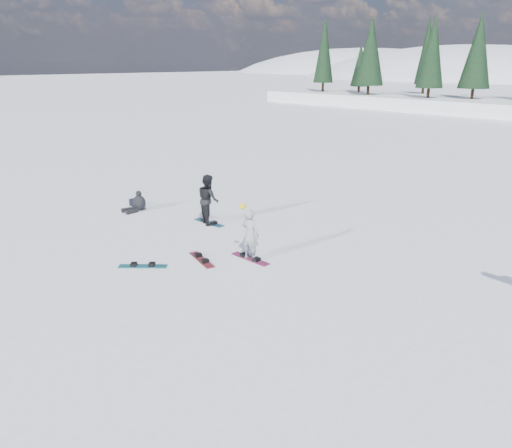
{
  "coord_description": "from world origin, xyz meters",
  "views": [
    {
      "loc": [
        10.86,
        -8.4,
        6.06
      ],
      "look_at": [
        0.05,
        2.04,
        1.1
      ],
      "focal_mm": 35.0,
      "sensor_mm": 36.0,
      "label": 1
    }
  ],
  "objects_px": {
    "snowboarder_woman": "(250,234)",
    "gear_bag": "(135,203)",
    "snowboard_loose_a": "(143,266)",
    "snowboard_loose_b": "(202,260)",
    "seated_rider": "(138,203)",
    "snowboarder_man": "(208,199)"
  },
  "relations": [
    {
      "from": "seated_rider",
      "to": "snowboard_loose_a",
      "type": "distance_m",
      "value": 6.22
    },
    {
      "from": "snowboarder_woman",
      "to": "seated_rider",
      "type": "relative_size",
      "value": 1.78
    },
    {
      "from": "snowboarder_woman",
      "to": "gear_bag",
      "type": "bearing_deg",
      "value": -18.34
    },
    {
      "from": "snowboarder_woman",
      "to": "snowboard_loose_b",
      "type": "relative_size",
      "value": 1.22
    },
    {
      "from": "snowboarder_woman",
      "to": "snowboard_loose_b",
      "type": "bearing_deg",
      "value": 34.79
    },
    {
      "from": "snowboarder_woman",
      "to": "snowboarder_man",
      "type": "xyz_separation_m",
      "value": [
        -3.82,
        1.4,
        0.11
      ]
    },
    {
      "from": "snowboarder_woman",
      "to": "snowboard_loose_a",
      "type": "bearing_deg",
      "value": 42.25
    },
    {
      "from": "seated_rider",
      "to": "snowboard_loose_b",
      "type": "distance_m",
      "value": 6.39
    },
    {
      "from": "snowboarder_man",
      "to": "snowboarder_woman",
      "type": "bearing_deg",
      "value": 179.47
    },
    {
      "from": "seated_rider",
      "to": "snowboard_loose_a",
      "type": "height_order",
      "value": "seated_rider"
    },
    {
      "from": "snowboarder_man",
      "to": "snowboard_loose_a",
      "type": "bearing_deg",
      "value": 134.73
    },
    {
      "from": "seated_rider",
      "to": "snowboard_loose_b",
      "type": "xyz_separation_m",
      "value": [
        6.21,
        -1.5,
        -0.31
      ]
    },
    {
      "from": "snowboarder_man",
      "to": "gear_bag",
      "type": "relative_size",
      "value": 4.29
    },
    {
      "from": "snowboarder_woman",
      "to": "gear_bag",
      "type": "xyz_separation_m",
      "value": [
        -7.92,
        0.59,
        -0.7
      ]
    },
    {
      "from": "snowboarder_man",
      "to": "gear_bag",
      "type": "height_order",
      "value": "snowboarder_man"
    },
    {
      "from": "snowboarder_woman",
      "to": "snowboard_loose_a",
      "type": "distance_m",
      "value": 3.46
    },
    {
      "from": "snowboard_loose_b",
      "to": "seated_rider",
      "type": "bearing_deg",
      "value": -178.19
    },
    {
      "from": "snowboard_loose_a",
      "to": "snowboard_loose_b",
      "type": "xyz_separation_m",
      "value": [
        0.84,
        1.63,
        0.0
      ]
    },
    {
      "from": "snowboarder_man",
      "to": "seated_rider",
      "type": "distance_m",
      "value": 3.62
    },
    {
      "from": "snowboard_loose_a",
      "to": "snowboarder_woman",
      "type": "bearing_deg",
      "value": 11.1
    },
    {
      "from": "snowboarder_man",
      "to": "gear_bag",
      "type": "distance_m",
      "value": 4.26
    },
    {
      "from": "snowboard_loose_a",
      "to": "snowboard_loose_b",
      "type": "distance_m",
      "value": 1.83
    }
  ]
}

